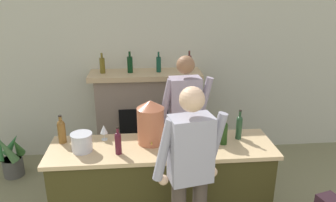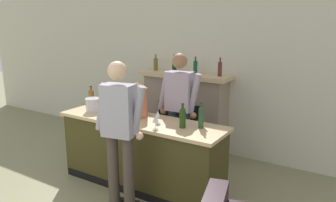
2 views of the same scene
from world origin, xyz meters
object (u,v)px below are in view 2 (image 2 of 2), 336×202
wine_glass_front_right (158,115)px  wine_glass_mid_counter (155,120)px  wine_bottle_riesling_slim (183,117)px  potted_plant_corner (92,121)px  wine_bottle_port_short (91,97)px  person_customer (120,132)px  wine_bottle_cabernet_heavy (108,107)px  wine_bottle_chardonnay_pale (201,116)px  fireplace_stone (185,112)px  copper_dispenser (137,99)px  ice_bucket_steel (93,105)px  person_bartender (179,111)px  wine_glass_near_bucket (114,102)px

wine_glass_front_right → wine_glass_mid_counter: bearing=-63.3°
wine_bottle_riesling_slim → potted_plant_corner: bearing=157.4°
wine_bottle_port_short → person_customer: bearing=-33.2°
wine_glass_front_right → wine_glass_mid_counter: (0.10, -0.20, 0.00)m
wine_bottle_cabernet_heavy → wine_glass_front_right: 0.74m
wine_bottle_port_short → wine_glass_front_right: (1.34, -0.18, -0.04)m
person_customer → wine_bottle_chardonnay_pale: bearing=48.8°
potted_plant_corner → wine_bottle_port_short: bearing=-43.7°
fireplace_stone → copper_dispenser: size_ratio=3.50×
ice_bucket_steel → wine_glass_mid_counter: size_ratio=1.45×
person_bartender → ice_bucket_steel: (-1.12, -0.54, 0.05)m
copper_dispenser → wine_bottle_port_short: (-0.95, 0.08, -0.10)m
person_bartender → wine_glass_front_right: bearing=-92.7°
potted_plant_corner → wine_glass_front_right: size_ratio=4.80×
wine_bottle_riesling_slim → wine_glass_front_right: bearing=178.7°
person_customer → wine_glass_near_bucket: (-0.81, 0.85, 0.07)m
copper_dispenser → wine_bottle_port_short: 0.95m
wine_bottle_riesling_slim → wine_glass_mid_counter: wine_bottle_riesling_slim is taller
wine_bottle_cabernet_heavy → wine_bottle_chardonnay_pale: bearing=9.9°
potted_plant_corner → ice_bucket_steel: ice_bucket_steel is taller
copper_dispenser → wine_bottle_riesling_slim: copper_dispenser is taller
wine_glass_front_right → fireplace_stone: bearing=105.8°
wine_glass_mid_counter → wine_glass_near_bucket: (-1.00, 0.41, 0.01)m
person_customer → ice_bucket_steel: size_ratio=8.24×
potted_plant_corner → wine_bottle_cabernet_heavy: bearing=-37.9°
wine_glass_mid_counter → ice_bucket_steel: bearing=172.0°
ice_bucket_steel → wine_bottle_chardonnay_pale: (1.67, 0.14, 0.05)m
fireplace_stone → wine_glass_front_right: fireplace_stone is taller
copper_dispenser → wine_glass_front_right: bearing=-13.1°
potted_plant_corner → wine_bottle_cabernet_heavy: size_ratio=2.54×
wine_bottle_port_short → wine_glass_front_right: bearing=-7.5°
ice_bucket_steel → person_customer: bearing=-31.1°
wine_glass_near_bucket → wine_glass_front_right: bearing=-12.7°
person_customer → person_bartender: 1.15m
wine_glass_near_bucket → copper_dispenser: bearing=-12.4°
fireplace_stone → person_bartender: bearing=-65.6°
wine_bottle_riesling_slim → wine_glass_front_right: (-0.37, 0.01, -0.03)m
ice_bucket_steel → person_bartender: bearing=25.5°
potted_plant_corner → wine_bottle_chardonnay_pale: 3.16m
person_customer → potted_plant_corner: bearing=141.8°
copper_dispenser → ice_bucket_steel: bearing=-169.8°
wine_bottle_port_short → wine_glass_mid_counter: size_ratio=2.07×
ice_bucket_steel → wine_bottle_chardonnay_pale: 1.67m
fireplace_stone → wine_bottle_port_short: size_ratio=5.35×
wine_bottle_cabernet_heavy → wine_glass_near_bucket: (-0.17, 0.33, -0.01)m
wine_bottle_cabernet_heavy → wine_glass_mid_counter: bearing=-5.5°
copper_dispenser → wine_bottle_riesling_slim: size_ratio=1.55×
wine_bottle_riesling_slim → wine_bottle_port_short: bearing=173.9°
wine_bottle_riesling_slim → wine_glass_near_bucket: wine_bottle_riesling_slim is taller
copper_dispenser → wine_bottle_riesling_slim: 0.78m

